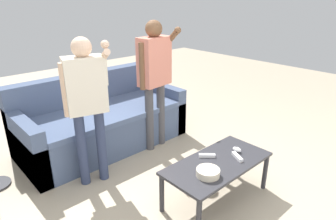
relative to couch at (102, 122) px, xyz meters
name	(u,v)px	position (x,y,z in m)	size (l,w,h in m)	color
ground_plane	(190,205)	(-0.05, -1.58, -0.30)	(12.00, 12.00, 0.00)	tan
couch	(102,122)	(0.00, 0.00, 0.00)	(1.99, 0.94, 0.86)	#475675
coffee_table	(217,167)	(0.19, -1.68, 0.05)	(1.02, 0.49, 0.40)	#2D2D33
snack_bowl	(208,172)	(-0.04, -1.76, 0.13)	(0.20, 0.20, 0.06)	beige
game_remote_nunchuk	(237,150)	(0.47, -1.69, 0.12)	(0.06, 0.09, 0.05)	white
player_right	(155,71)	(0.46, -0.51, 0.66)	(0.47, 0.32, 1.53)	#47474C
player_left	(87,96)	(-0.49, -0.66, 0.61)	(0.43, 0.37, 1.45)	#2D3856
game_remote_wand_near	(207,156)	(0.19, -1.56, 0.11)	(0.13, 0.13, 0.03)	white
game_remote_wand_far	(237,157)	(0.37, -1.76, 0.11)	(0.10, 0.15, 0.03)	white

